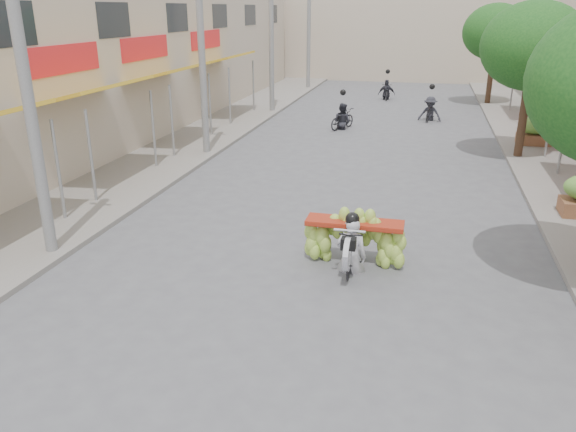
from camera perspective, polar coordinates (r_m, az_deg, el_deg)
The scene contains 17 objects.
ground at distance 8.43m, azimuth -3.56°, elevation -15.76°, with size 120.00×120.00×0.00m, color #55555A.
sidewalk_left at distance 23.84m, azimuth -9.21°, elevation 8.23°, with size 4.00×60.00×0.12m, color slate.
sidewalk_right at distance 22.58m, azimuth 25.95°, elevation 5.76°, with size 4.00×60.00×0.12m, color slate.
shophouse_row_left at distance 24.91m, azimuth -21.55°, elevation 14.49°, with size 9.77×40.00×6.00m.
far_building at distance 44.56m, azimuth 11.50°, elevation 18.11°, with size 20.00×6.00×7.00m, color #B6A58F.
utility_pole_near at distance 12.12m, azimuth -25.41°, elevation 14.04°, with size 0.60×0.24×8.00m.
utility_pole_mid at distance 19.97m, azimuth -8.84°, elevation 17.45°, with size 0.60×0.24×8.00m.
utility_pole_far at distance 28.50m, azimuth -1.71°, elevation 18.47°, with size 0.60×0.24×8.00m.
utility_pole_back at distance 37.26m, azimuth 2.13°, elevation 18.91°, with size 0.60×0.24×8.00m.
street_tree_mid at distance 20.78m, azimuth 23.67°, elevation 15.49°, with size 3.40×3.40×5.25m.
street_tree_far at distance 32.68m, azimuth 20.36°, elevation 17.11°, with size 3.40×3.40×5.25m.
produce_crate_far at distance 23.25m, azimuth 23.80°, elevation 8.12°, with size 1.20×0.88×1.16m.
banana_motorbike at distance 11.31m, azimuth 6.62°, elevation -1.93°, with size 2.20×1.81×2.10m.
pedestrian at distance 24.14m, azimuth 23.26°, elevation 9.05°, with size 0.90×0.80×1.56m.
bg_motorbike_a at distance 24.81m, azimuth 5.54°, elevation 10.50°, with size 1.18×1.66×1.95m.
bg_motorbike_b at distance 27.35m, azimuth 14.30°, elevation 11.09°, with size 1.14×1.74×1.95m.
bg_motorbike_c at distance 33.49m, azimuth 10.03°, elevation 12.98°, with size 1.01×1.48×1.95m.
Camera 1 is at (2.09, -6.49, 4.97)m, focal length 35.00 mm.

